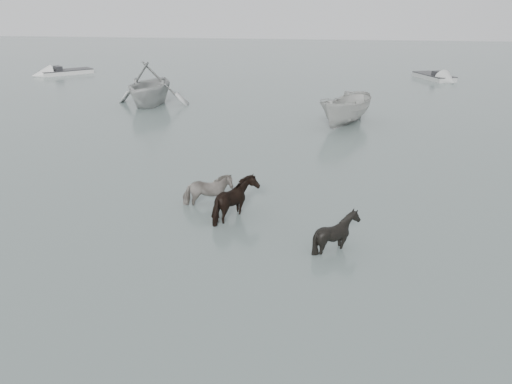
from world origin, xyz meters
The scene contains 8 objects.
ground centered at (0.00, 0.00, 0.00)m, with size 140.00×140.00×0.00m, color slate.
pony_pinto centered at (-2.76, 2.37, 0.69)m, with size 0.74×1.63×1.38m, color black.
pony_dark centered at (-1.65, 1.48, 0.74)m, with size 1.48×1.26×1.49m, color black.
pony_black centered at (1.35, -0.08, 0.67)m, with size 1.09×1.22×1.35m, color black.
rowboat_trail centered at (-9.89, 17.67, 1.43)m, with size 4.68×5.42×2.85m, color #AEB1AF.
boat_small centered at (2.04, 14.00, 0.89)m, with size 1.73×4.60×1.78m, color #ACADA8.
skiff_outer centered at (-21.58, 29.48, 0.38)m, with size 5.90×1.60×0.75m, color silver, non-canonical shape.
skiff_mid centered at (9.76, 31.00, 0.38)m, with size 5.57×1.60×0.75m, color #A5A8A5, non-canonical shape.
Camera 1 is at (0.82, -12.32, 6.40)m, focal length 35.00 mm.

